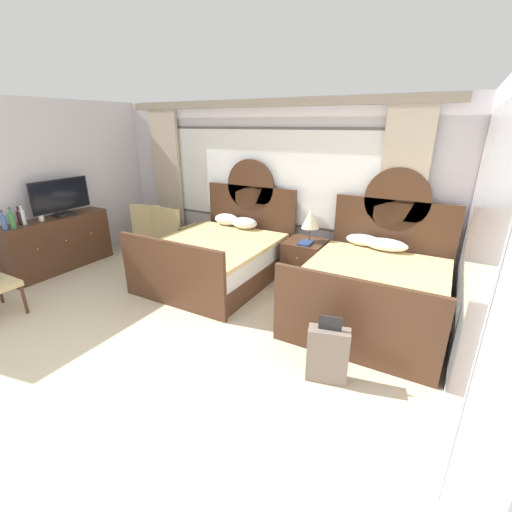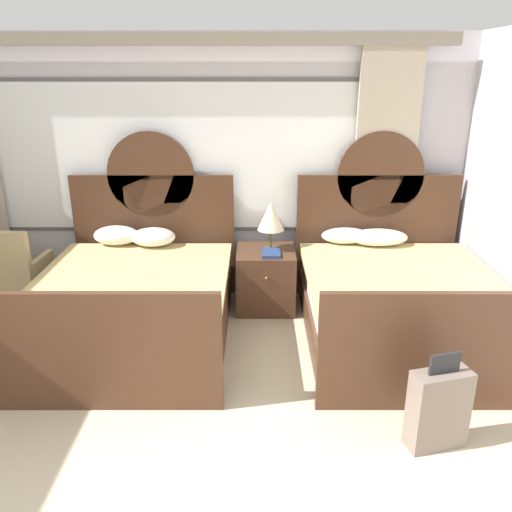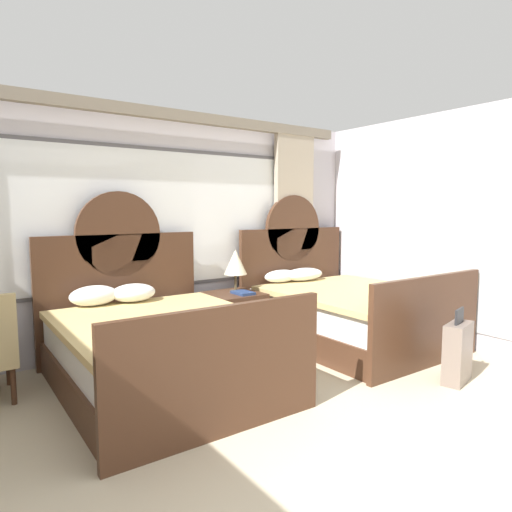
# 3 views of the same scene
# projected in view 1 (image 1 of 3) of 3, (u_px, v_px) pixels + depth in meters

# --- Properties ---
(ground_plane) EXTENTS (24.00, 24.00, 0.00)m
(ground_plane) POSITION_uv_depth(u_px,v_px,m) (67.00, 393.00, 3.23)
(ground_plane) COLOR #BCAD8E
(wall_back_window) EXTENTS (6.05, 0.22, 2.70)m
(wall_back_window) POSITION_uv_depth(u_px,v_px,m) (268.00, 181.00, 5.97)
(wall_back_window) COLOR silver
(wall_back_window) RESTS_ON ground_plane
(wall_left) EXTENTS (0.07, 4.56, 2.70)m
(wall_left) POSITION_uv_depth(u_px,v_px,m) (28.00, 189.00, 5.52)
(wall_left) COLOR silver
(wall_left) RESTS_ON ground_plane
(wall_right_mirror) EXTENTS (0.08, 4.56, 2.70)m
(wall_right_mirror) POSITION_uv_depth(u_px,v_px,m) (481.00, 256.00, 2.75)
(wall_right_mirror) COLOR silver
(wall_right_mirror) RESTS_ON ground_plane
(bed_near_window) EXTENTS (1.70, 2.15, 1.77)m
(bed_near_window) POSITION_uv_depth(u_px,v_px,m) (219.00, 256.00, 5.53)
(bed_near_window) COLOR #472B1C
(bed_near_window) RESTS_ON ground_plane
(bed_near_mirror) EXTENTS (1.70, 2.15, 1.77)m
(bed_near_mirror) POSITION_uv_depth(u_px,v_px,m) (373.00, 288.00, 4.45)
(bed_near_mirror) COLOR #472B1C
(bed_near_mirror) RESTS_ON ground_plane
(nightstand_between_beds) EXTENTS (0.59, 0.61, 0.62)m
(nightstand_between_beds) POSITION_uv_depth(u_px,v_px,m) (304.00, 260.00, 5.52)
(nightstand_between_beds) COLOR #472B1C
(nightstand_between_beds) RESTS_ON ground_plane
(table_lamp_on_nightstand) EXTENTS (0.27, 0.27, 0.50)m
(table_lamp_on_nightstand) POSITION_uv_depth(u_px,v_px,m) (311.00, 219.00, 5.30)
(table_lamp_on_nightstand) COLOR brown
(table_lamp_on_nightstand) RESTS_ON nightstand_between_beds
(book_on_nightstand) EXTENTS (0.18, 0.26, 0.03)m
(book_on_nightstand) POSITION_uv_depth(u_px,v_px,m) (306.00, 243.00, 5.29)
(book_on_nightstand) COLOR navy
(book_on_nightstand) RESTS_ON nightstand_between_beds
(dresser_minibar) EXTENTS (0.45, 1.70, 0.89)m
(dresser_minibar) POSITION_uv_depth(u_px,v_px,m) (59.00, 244.00, 5.86)
(dresser_minibar) COLOR #472B1C
(dresser_minibar) RESTS_ON ground_plane
(tv_flatscreen) EXTENTS (0.20, 0.98, 0.60)m
(tv_flatscreen) POSITION_uv_depth(u_px,v_px,m) (61.00, 197.00, 5.73)
(tv_flatscreen) COLOR black
(tv_flatscreen) RESTS_ON dresser_minibar
(bottle_spirit_blue) EXTENTS (0.07, 0.07, 0.28)m
(bottle_spirit_blue) POSITION_uv_depth(u_px,v_px,m) (4.00, 222.00, 5.02)
(bottle_spirit_blue) COLOR #385B99
(bottle_spirit_blue) RESTS_ON dresser_minibar
(bottle_soda_green) EXTENTS (0.08, 0.08, 0.31)m
(bottle_soda_green) POSITION_uv_depth(u_px,v_px,m) (12.00, 220.00, 5.08)
(bottle_soda_green) COLOR #337A3D
(bottle_soda_green) RESTS_ON dresser_minibar
(bottle_wine_dark) EXTENTS (0.07, 0.07, 0.29)m
(bottle_wine_dark) POSITION_uv_depth(u_px,v_px,m) (20.00, 218.00, 5.27)
(bottle_wine_dark) COLOR black
(bottle_wine_dark) RESTS_ON dresser_minibar
(bottle_water_clear) EXTENTS (0.08, 0.08, 0.31)m
(bottle_water_clear) POSITION_uv_depth(u_px,v_px,m) (22.00, 216.00, 5.29)
(bottle_water_clear) COLOR silver
(bottle_water_clear) RESTS_ON dresser_minibar
(cup_on_dresser) EXTENTS (0.11, 0.08, 0.08)m
(cup_on_dresser) POSITION_uv_depth(u_px,v_px,m) (41.00, 218.00, 5.51)
(cup_on_dresser) COLOR white
(cup_on_dresser) RESTS_ON dresser_minibar
(armchair_by_window_left) EXTENTS (0.61, 0.61, 0.91)m
(armchair_by_window_left) POSITION_uv_depth(u_px,v_px,m) (174.00, 230.00, 6.52)
(armchair_by_window_left) COLOR tan
(armchair_by_window_left) RESTS_ON ground_plane
(armchair_by_window_centre) EXTENTS (0.73, 0.73, 0.91)m
(armchair_by_window_centre) POSITION_uv_depth(u_px,v_px,m) (152.00, 226.00, 6.78)
(armchair_by_window_centre) COLOR tan
(armchair_by_window_centre) RESTS_ON ground_plane
(suitcase_on_floor) EXTENTS (0.41, 0.26, 0.69)m
(suitcase_on_floor) POSITION_uv_depth(u_px,v_px,m) (328.00, 354.00, 3.32)
(suitcase_on_floor) COLOR #75665B
(suitcase_on_floor) RESTS_ON ground_plane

